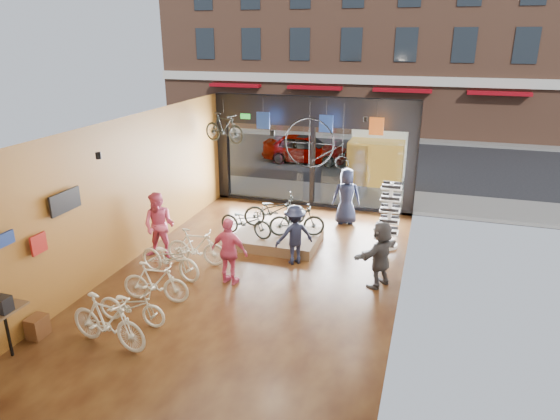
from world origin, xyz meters
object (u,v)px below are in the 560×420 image
at_px(display_platform, 277,239).
at_px(display_bike_left, 246,221).
at_px(floor_bike_5, 196,247).
at_px(display_bike_mid, 297,220).
at_px(customer_4, 346,196).
at_px(floor_bike_3, 155,282).
at_px(hung_bike, 224,128).
at_px(customer_5, 380,254).
at_px(display_bike_right, 275,210).
at_px(street_car, 305,148).
at_px(penny_farthing, 320,145).
at_px(floor_bike_1, 108,321).
at_px(box_truck, 382,144).
at_px(customer_1, 159,226).
at_px(floor_bike_4, 170,258).
at_px(sunglasses_rack, 389,216).
at_px(customer_2, 229,251).
at_px(floor_bike_2, 132,306).
at_px(customer_3, 294,235).

relative_size(display_platform, display_bike_left, 1.45).
distance_m(floor_bike_5, display_bike_mid, 2.94).
bearing_deg(customer_4, floor_bike_3, 47.59).
bearing_deg(hung_bike, customer_5, -105.14).
relative_size(display_platform, display_bike_right, 1.30).
xyz_separation_m(display_bike_left, display_bike_right, (0.52, 1.04, 0.05)).
xyz_separation_m(floor_bike_3, display_platform, (1.62, 3.92, -0.32)).
relative_size(street_car, floor_bike_3, 2.53).
bearing_deg(display_bike_right, penny_farthing, -55.74).
bearing_deg(floor_bike_1, box_truck, -6.01).
bearing_deg(customer_1, customer_5, -3.66).
height_order(floor_bike_3, display_bike_left, display_bike_left).
bearing_deg(display_bike_mid, box_truck, -26.87).
xyz_separation_m(floor_bike_4, display_bike_right, (1.64, 3.41, 0.30)).
xyz_separation_m(display_bike_right, hung_bike, (-2.09, 1.23, 2.14)).
xyz_separation_m(floor_bike_4, customer_5, (5.03, 1.05, 0.34)).
relative_size(floor_bike_3, customer_4, 0.87).
bearing_deg(customer_4, display_bike_mid, 50.51).
bearing_deg(customer_1, sunglasses_rack, 18.74).
bearing_deg(customer_2, floor_bike_2, 70.09).
bearing_deg(customer_5, customer_2, -45.28).
bearing_deg(sunglasses_rack, floor_bike_3, -132.76).
height_order(customer_3, customer_4, customer_4).
distance_m(display_bike_mid, customer_4, 2.44).
relative_size(display_platform, penny_farthing, 1.21).
height_order(street_car, display_bike_right, street_car).
xyz_separation_m(display_bike_mid, hung_bike, (-2.95, 1.87, 2.15)).
height_order(box_truck, customer_5, box_truck).
bearing_deg(floor_bike_1, floor_bike_5, 8.17).
bearing_deg(hung_bike, penny_farthing, -67.07).
height_order(display_bike_right, customer_2, customer_2).
bearing_deg(floor_bike_2, floor_bike_1, -178.11).
relative_size(customer_1, customer_4, 1.01).
xyz_separation_m(customer_3, sunglasses_rack, (2.25, 1.79, 0.15)).
xyz_separation_m(street_car, floor_bike_5, (0.05, -11.60, -0.19)).
xyz_separation_m(customer_1, customer_4, (4.31, 4.05, -0.01)).
bearing_deg(floor_bike_5, display_bike_mid, -52.55).
height_order(display_bike_left, customer_2, customer_2).
height_order(floor_bike_3, customer_2, customer_2).
bearing_deg(customer_2, customer_1, -10.15).
bearing_deg(floor_bike_3, box_truck, -21.69).
relative_size(floor_bike_2, customer_3, 0.97).
distance_m(display_bike_mid, penny_farthing, 2.74).
bearing_deg(floor_bike_5, penny_farthing, -33.62).
bearing_deg(floor_bike_2, box_truck, -14.51).
bearing_deg(customer_2, floor_bike_5, -20.88).
xyz_separation_m(floor_bike_2, floor_bike_4, (-0.30, 2.16, 0.08)).
bearing_deg(display_bike_right, display_bike_left, 130.98).
relative_size(floor_bike_3, display_bike_right, 0.85).
relative_size(floor_bike_4, penny_farthing, 0.94).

